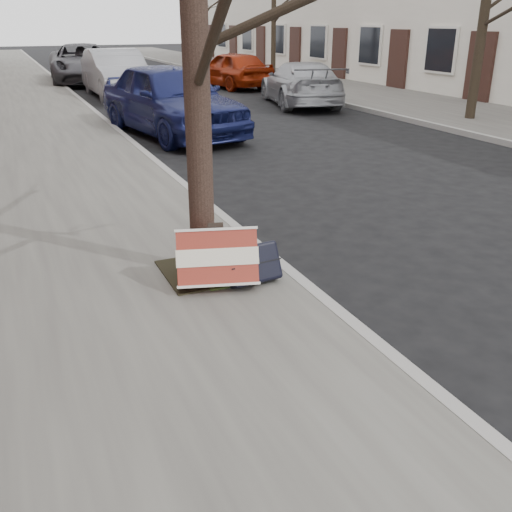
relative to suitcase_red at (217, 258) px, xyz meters
name	(u,v)px	position (x,y,z in m)	size (l,w,h in m)	color
ground	(449,295)	(2.02, -0.84, -0.40)	(120.00, 120.00, 0.00)	black
far_sidewalk	(335,89)	(9.82, 14.16, -0.34)	(4.00, 70.00, 0.12)	#65625C
dirt_patch	(207,270)	(0.02, 0.36, -0.27)	(0.85, 0.85, 0.01)	black
suitcase_red	(217,258)	(0.00, 0.00, 0.00)	(0.73, 0.20, 0.53)	maroon
suitcase_navy	(253,263)	(0.33, -0.07, -0.08)	(0.51, 0.16, 0.36)	black
car_near_front	(171,99)	(1.90, 8.09, 0.39)	(1.86, 4.63, 1.58)	#151B4F
car_near_mid	(117,74)	(2.12, 15.35, 0.36)	(1.62, 4.63, 1.53)	#9A9CA1
car_near_back	(83,64)	(1.79, 20.58, 0.36)	(2.53, 5.49, 1.53)	#3E3D42
car_far_front	(301,84)	(6.80, 11.19, 0.24)	(1.79, 4.40, 1.28)	#989A9F
car_far_back	(232,69)	(6.65, 16.46, 0.27)	(1.60, 3.97, 1.35)	maroon
tree_far_a	(483,22)	(9.22, 6.65, 1.95)	(0.24, 0.24, 4.47)	black
tree_far_b	(274,6)	(9.22, 18.22, 2.52)	(0.20, 0.20, 5.60)	black
tree_far_c	(199,20)	(9.22, 27.71, 1.99)	(0.21, 0.21, 4.54)	black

